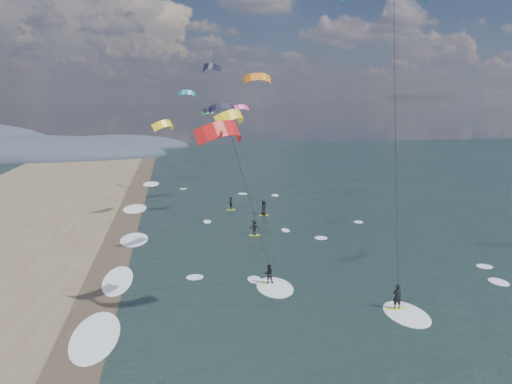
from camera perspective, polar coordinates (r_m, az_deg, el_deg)
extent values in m
plane|color=black|center=(26.45, 6.87, -20.00)|extent=(260.00, 260.00, 0.00)
cube|color=#382D23|center=(34.91, -17.98, -12.54)|extent=(3.00, 240.00, 0.00)
ellipsoid|color=#3D4756|center=(126.96, -24.75, 3.64)|extent=(64.00, 24.00, 10.00)
ellipsoid|color=#3D4756|center=(143.22, -15.69, 4.91)|extent=(40.00, 18.00, 7.00)
cube|color=#C0D726|center=(34.41, 15.76, -12.72)|extent=(1.34, 0.40, 0.06)
imported|color=black|center=(34.09, 15.83, -11.40)|extent=(0.61, 0.41, 1.65)
ellipsoid|color=white|center=(33.89, 16.81, -13.20)|extent=(2.60, 4.20, 0.12)
cylinder|color=black|center=(28.30, 15.69, 3.55)|extent=(0.02, 0.02, 19.10)
cube|color=#C0D726|center=(37.40, 1.45, -10.37)|extent=(1.12, 0.34, 0.05)
imported|color=black|center=(37.14, 1.46, -9.31)|extent=(0.71, 0.56, 1.42)
ellipsoid|color=white|center=(36.73, 2.16, -10.82)|extent=(2.60, 4.20, 0.12)
cylinder|color=black|center=(32.38, -0.53, -1.63)|extent=(0.02, 0.02, 12.60)
cube|color=#C0D726|center=(49.86, -0.16, -4.94)|extent=(1.10, 0.35, 0.05)
imported|color=black|center=(49.66, -0.16, -4.05)|extent=(1.15, 0.95, 1.54)
cube|color=#C0D726|center=(58.27, 0.89, -2.64)|extent=(1.10, 0.35, 0.05)
imported|color=black|center=(58.07, 0.89, -1.78)|extent=(0.74, 0.96, 1.74)
cube|color=#C0D726|center=(61.19, -2.90, -2.00)|extent=(1.10, 0.35, 0.05)
imported|color=black|center=(61.02, -2.90, -1.26)|extent=(0.51, 0.65, 1.56)
ellipsoid|color=white|center=(31.13, -16.79, -15.42)|extent=(2.40, 5.40, 0.11)
ellipsoid|color=white|center=(39.37, -15.18, -9.70)|extent=(2.40, 5.40, 0.11)
ellipsoid|color=white|center=(49.80, -13.99, -5.32)|extent=(2.40, 5.40, 0.11)
ellipsoid|color=white|center=(63.35, -13.06, -1.85)|extent=(2.40, 5.40, 0.11)
ellipsoid|color=white|center=(80.99, -12.32, 0.89)|extent=(2.40, 5.40, 0.11)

